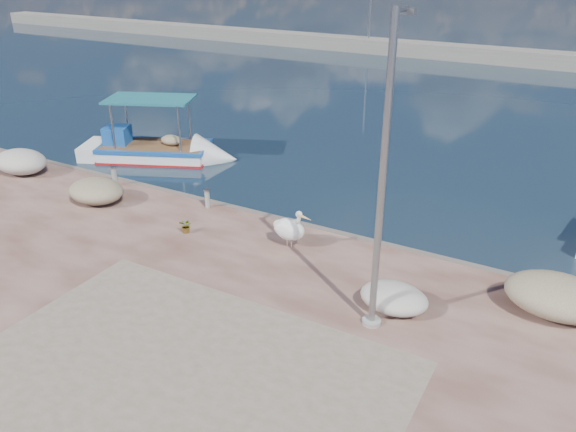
# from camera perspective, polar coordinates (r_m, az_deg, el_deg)

# --- Properties ---
(ground) EXTENTS (1400.00, 1400.00, 0.00)m
(ground) POSITION_cam_1_polar(r_m,az_deg,el_deg) (14.47, -7.51, -10.34)
(ground) COLOR #162635
(ground) RESTS_ON ground
(quay_patch) EXTENTS (9.00, 7.00, 0.01)m
(quay_patch) POSITION_cam_1_polar(r_m,az_deg,el_deg) (11.89, -12.49, -17.01)
(quay_patch) COLOR gray
(quay_patch) RESTS_ON quay
(breakwater) EXTENTS (120.00, 2.20, 7.50)m
(breakwater) POSITION_cam_1_polar(r_m,az_deg,el_deg) (50.38, 21.35, 14.87)
(breakwater) COLOR gray
(breakwater) RESTS_ON ground
(boat_left) EXTENTS (6.89, 4.58, 3.16)m
(boat_left) POSITION_cam_1_polar(r_m,az_deg,el_deg) (25.74, -13.48, 6.24)
(boat_left) COLOR white
(boat_left) RESTS_ON ground
(pelican) EXTENTS (1.29, 0.71, 1.24)m
(pelican) POSITION_cam_1_polar(r_m,az_deg,el_deg) (16.28, 0.21, -1.30)
(pelican) COLOR tan
(pelican) RESTS_ON quay
(lamp_post) EXTENTS (0.44, 0.96, 7.00)m
(lamp_post) POSITION_cam_1_polar(r_m,az_deg,el_deg) (11.90, 9.50, 2.29)
(lamp_post) COLOR gray
(lamp_post) RESTS_ON quay
(bollard_near) EXTENTS (0.22, 0.22, 0.67)m
(bollard_near) POSITION_cam_1_polar(r_m,az_deg,el_deg) (19.07, -8.21, 1.86)
(bollard_near) COLOR gray
(bollard_near) RESTS_ON quay
(bollard_far) EXTENTS (0.25, 0.25, 0.76)m
(bollard_far) POSITION_cam_1_polar(r_m,az_deg,el_deg) (21.64, -17.24, 3.99)
(bollard_far) COLOR gray
(bollard_far) RESTS_ON quay
(potted_plant) EXTENTS (0.42, 0.37, 0.46)m
(potted_plant) POSITION_cam_1_polar(r_m,az_deg,el_deg) (17.53, -10.30, -1.00)
(potted_plant) COLOR #33722D
(potted_plant) RESTS_ON quay
(net_pile_b) EXTENTS (2.04, 1.58, 0.79)m
(net_pile_b) POSITION_cam_1_polar(r_m,az_deg,el_deg) (20.43, -18.92, 2.43)
(net_pile_b) COLOR tan
(net_pile_b) RESTS_ON quay
(net_pile_a) EXTENTS (2.24, 1.63, 0.91)m
(net_pile_a) POSITION_cam_1_polar(r_m,az_deg,el_deg) (24.25, -25.52, 5.01)
(net_pile_a) COLOR beige
(net_pile_a) RESTS_ON quay
(net_pile_d) EXTENTS (1.67, 1.25, 0.63)m
(net_pile_d) POSITION_cam_1_polar(r_m,az_deg,el_deg) (13.91, 10.70, -8.17)
(net_pile_d) COLOR beige
(net_pile_d) RESTS_ON quay
(net_pile_c) EXTENTS (2.42, 1.73, 0.95)m
(net_pile_c) POSITION_cam_1_polar(r_m,az_deg,el_deg) (14.88, 25.68, -7.36)
(net_pile_c) COLOR tan
(net_pile_c) RESTS_ON quay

